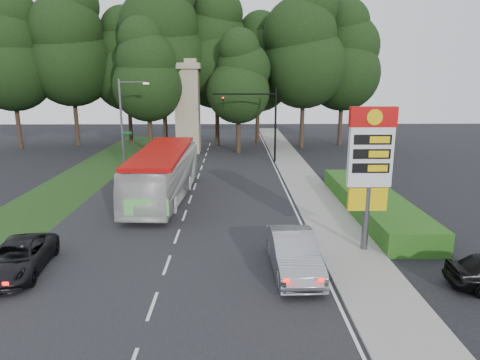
{
  "coord_description": "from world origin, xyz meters",
  "views": [
    {
      "loc": [
        2.97,
        -17.06,
        8.09
      ],
      "look_at": [
        3.34,
        7.51,
        2.2
      ],
      "focal_mm": 32.0,
      "sensor_mm": 36.0,
      "label": 1
    }
  ],
  "objects_px": {
    "gas_station_pylon": "(370,160)",
    "suv_charcoal": "(17,258)",
    "monument": "(188,106)",
    "traffic_signal_mast": "(262,114)",
    "sedan_silver": "(294,253)",
    "streetlight_signs": "(124,119)",
    "transit_bus": "(164,174)"
  },
  "relations": [
    {
      "from": "streetlight_signs",
      "to": "suv_charcoal",
      "type": "distance_m",
      "value": 22.46
    },
    {
      "from": "gas_station_pylon",
      "to": "sedan_silver",
      "type": "relative_size",
      "value": 1.32
    },
    {
      "from": "gas_station_pylon",
      "to": "monument",
      "type": "xyz_separation_m",
      "value": [
        -11.2,
        28.01,
        0.66
      ]
    },
    {
      "from": "gas_station_pylon",
      "to": "suv_charcoal",
      "type": "bearing_deg",
      "value": -172.19
    },
    {
      "from": "sedan_silver",
      "to": "streetlight_signs",
      "type": "bearing_deg",
      "value": 117.18
    },
    {
      "from": "gas_station_pylon",
      "to": "monument",
      "type": "relative_size",
      "value": 0.68
    },
    {
      "from": "traffic_signal_mast",
      "to": "streetlight_signs",
      "type": "relative_size",
      "value": 0.9
    },
    {
      "from": "suv_charcoal",
      "to": "streetlight_signs",
      "type": "bearing_deg",
      "value": 86.21
    },
    {
      "from": "traffic_signal_mast",
      "to": "transit_bus",
      "type": "height_order",
      "value": "traffic_signal_mast"
    },
    {
      "from": "sedan_silver",
      "to": "gas_station_pylon",
      "type": "bearing_deg",
      "value": 29.0
    },
    {
      "from": "monument",
      "to": "suv_charcoal",
      "type": "height_order",
      "value": "monument"
    },
    {
      "from": "suv_charcoal",
      "to": "monument",
      "type": "bearing_deg",
      "value": 76.23
    },
    {
      "from": "gas_station_pylon",
      "to": "suv_charcoal",
      "type": "distance_m",
      "value": 15.99
    },
    {
      "from": "traffic_signal_mast",
      "to": "streetlight_signs",
      "type": "height_order",
      "value": "streetlight_signs"
    },
    {
      "from": "transit_bus",
      "to": "sedan_silver",
      "type": "height_order",
      "value": "transit_bus"
    },
    {
      "from": "streetlight_signs",
      "to": "gas_station_pylon",
      "type": "bearing_deg",
      "value": -51.04
    },
    {
      "from": "gas_station_pylon",
      "to": "sedan_silver",
      "type": "distance_m",
      "value": 5.62
    },
    {
      "from": "gas_station_pylon",
      "to": "traffic_signal_mast",
      "type": "relative_size",
      "value": 0.95
    },
    {
      "from": "transit_bus",
      "to": "sedan_silver",
      "type": "bearing_deg",
      "value": -54.38
    },
    {
      "from": "streetlight_signs",
      "to": "traffic_signal_mast",
      "type": "bearing_deg",
      "value": 8.92
    },
    {
      "from": "streetlight_signs",
      "to": "sedan_silver",
      "type": "height_order",
      "value": "streetlight_signs"
    },
    {
      "from": "suv_charcoal",
      "to": "transit_bus",
      "type": "bearing_deg",
      "value": 62.96
    },
    {
      "from": "monument",
      "to": "transit_bus",
      "type": "distance_m",
      "value": 19.06
    },
    {
      "from": "traffic_signal_mast",
      "to": "suv_charcoal",
      "type": "height_order",
      "value": "traffic_signal_mast"
    },
    {
      "from": "monument",
      "to": "traffic_signal_mast",
      "type": "bearing_deg",
      "value": -38.0
    },
    {
      "from": "traffic_signal_mast",
      "to": "streetlight_signs",
      "type": "bearing_deg",
      "value": -171.08
    },
    {
      "from": "traffic_signal_mast",
      "to": "monument",
      "type": "relative_size",
      "value": 0.72
    },
    {
      "from": "gas_station_pylon",
      "to": "sedan_silver",
      "type": "bearing_deg",
      "value": -148.88
    },
    {
      "from": "gas_station_pylon",
      "to": "streetlight_signs",
      "type": "distance_m",
      "value": 25.74
    },
    {
      "from": "gas_station_pylon",
      "to": "traffic_signal_mast",
      "type": "height_order",
      "value": "traffic_signal_mast"
    },
    {
      "from": "transit_bus",
      "to": "suv_charcoal",
      "type": "relative_size",
      "value": 2.51
    },
    {
      "from": "gas_station_pylon",
      "to": "transit_bus",
      "type": "distance_m",
      "value": 14.63
    }
  ]
}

